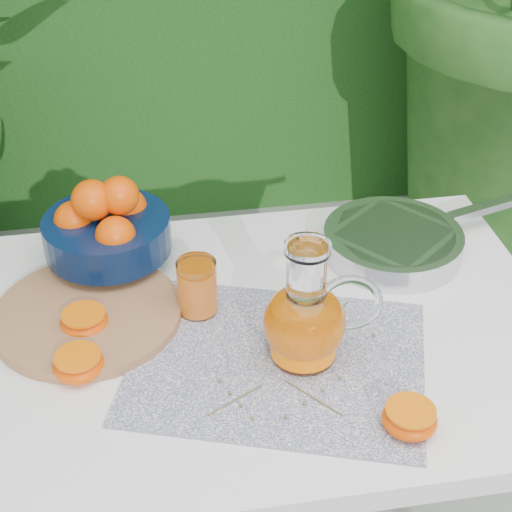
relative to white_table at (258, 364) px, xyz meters
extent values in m
cube|color=white|center=(0.00, 0.00, 0.06)|extent=(1.00, 0.70, 0.04)
cylinder|color=white|center=(-0.45, 0.30, -0.31)|extent=(0.04, 0.04, 0.71)
cylinder|color=white|center=(0.45, 0.30, -0.31)|extent=(0.04, 0.04, 0.71)
cube|color=#0C1344|center=(0.02, -0.09, 0.08)|extent=(0.54, 0.48, 0.00)
cylinder|color=#9B6846|center=(-0.27, 0.07, 0.09)|extent=(0.35, 0.35, 0.02)
cylinder|color=black|center=(-0.23, 0.22, 0.10)|extent=(0.10, 0.10, 0.04)
cylinder|color=black|center=(-0.23, 0.22, 0.15)|extent=(0.28, 0.28, 0.06)
sphere|color=#DB3502|center=(-0.29, 0.23, 0.18)|extent=(0.09, 0.09, 0.07)
sphere|color=#DB3502|center=(-0.19, 0.26, 0.18)|extent=(0.09, 0.09, 0.07)
sphere|color=#DB3502|center=(-0.22, 0.17, 0.18)|extent=(0.09, 0.09, 0.07)
sphere|color=#DB3502|center=(-0.25, 0.28, 0.18)|extent=(0.09, 0.09, 0.07)
sphere|color=#DB3502|center=(-0.25, 0.22, 0.22)|extent=(0.09, 0.09, 0.07)
sphere|color=#DB3502|center=(-0.21, 0.22, 0.23)|extent=(0.09, 0.09, 0.07)
cylinder|color=white|center=(0.06, -0.08, 0.09)|extent=(0.12, 0.12, 0.01)
ellipsoid|color=white|center=(0.06, -0.08, 0.15)|extent=(0.15, 0.15, 0.12)
cylinder|color=white|center=(0.06, -0.08, 0.24)|extent=(0.07, 0.07, 0.08)
cylinder|color=white|center=(0.06, -0.08, 0.29)|extent=(0.08, 0.08, 0.01)
torus|color=white|center=(0.12, -0.09, 0.19)|extent=(0.10, 0.03, 0.10)
cylinder|color=orange|center=(0.06, -0.08, 0.14)|extent=(0.12, 0.12, 0.09)
cylinder|color=white|center=(-0.09, 0.06, 0.13)|extent=(0.08, 0.08, 0.10)
cylinder|color=orange|center=(-0.09, 0.06, 0.13)|extent=(0.07, 0.07, 0.08)
cylinder|color=orange|center=(-0.09, 0.06, 0.17)|extent=(0.06, 0.06, 0.00)
cylinder|color=#B6B6BB|center=(0.28, 0.17, 0.11)|extent=(0.32, 0.32, 0.05)
cylinder|color=silver|center=(0.28, 0.17, 0.12)|extent=(0.28, 0.28, 0.01)
cube|color=#B6B6BB|center=(0.50, 0.24, 0.12)|extent=(0.19, 0.08, 0.01)
ellipsoid|color=#DB3502|center=(-0.29, -0.06, 0.10)|extent=(0.10, 0.10, 0.04)
cylinder|color=orange|center=(-0.29, -0.06, 0.12)|extent=(0.09, 0.09, 0.00)
ellipsoid|color=#DB3502|center=(-0.28, 0.04, 0.10)|extent=(0.10, 0.10, 0.04)
cylinder|color=orange|center=(-0.28, 0.04, 0.12)|extent=(0.09, 0.09, 0.00)
ellipsoid|color=#DB3502|center=(0.17, -0.25, 0.10)|extent=(0.10, 0.10, 0.04)
cylinder|color=orange|center=(0.17, -0.25, 0.12)|extent=(0.09, 0.09, 0.00)
cylinder|color=brown|center=(0.05, -0.18, 0.09)|extent=(0.07, 0.09, 0.00)
sphere|color=#505F32|center=(0.00, -0.21, 0.09)|extent=(0.01, 0.01, 0.01)
sphere|color=#505F32|center=(0.04, -0.19, 0.09)|extent=(0.01, 0.01, 0.01)
sphere|color=#505F32|center=(0.07, -0.17, 0.09)|extent=(0.01, 0.01, 0.01)
sphere|color=#505F32|center=(0.10, -0.14, 0.09)|extent=(0.01, 0.01, 0.01)
cylinder|color=brown|center=(0.12, -0.02, 0.09)|extent=(0.08, 0.10, 0.00)
sphere|color=#505F32|center=(0.06, 0.02, 0.09)|extent=(0.01, 0.01, 0.01)
sphere|color=#505F32|center=(0.10, 0.00, 0.09)|extent=(0.01, 0.01, 0.01)
sphere|color=#505F32|center=(0.14, -0.03, 0.09)|extent=(0.01, 0.01, 0.01)
sphere|color=#505F32|center=(0.18, -0.06, 0.09)|extent=(0.01, 0.01, 0.01)
cylinder|color=brown|center=(-0.06, -0.16, 0.09)|extent=(0.09, 0.05, 0.00)
sphere|color=#505F32|center=(-0.04, -0.20, 0.09)|extent=(0.01, 0.01, 0.01)
sphere|color=#505F32|center=(-0.06, -0.17, 0.09)|extent=(0.01, 0.01, 0.01)
sphere|color=#505F32|center=(-0.07, -0.15, 0.09)|extent=(0.01, 0.01, 0.01)
sphere|color=#505F32|center=(-0.08, -0.12, 0.09)|extent=(0.01, 0.01, 0.01)
camera|label=1|loc=(-0.17, -0.97, 0.91)|focal=55.00mm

